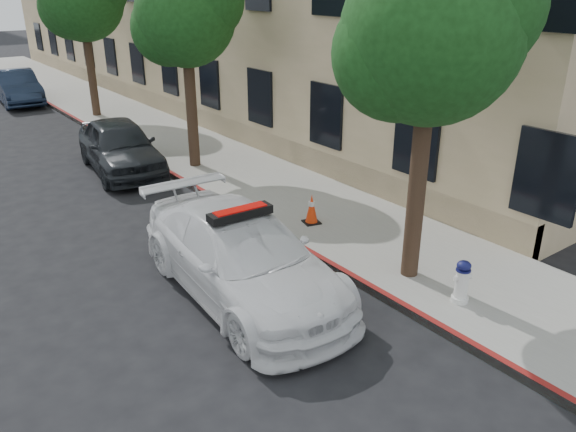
% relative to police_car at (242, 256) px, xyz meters
% --- Properties ---
extents(ground, '(120.00, 120.00, 0.00)m').
position_rel_police_car_xyz_m(ground, '(-0.29, 0.57, -0.72)').
color(ground, black).
rests_on(ground, ground).
extents(sidewalk, '(3.20, 50.00, 0.15)m').
position_rel_police_car_xyz_m(sidewalk, '(3.31, 10.57, -0.64)').
color(sidewalk, gray).
rests_on(sidewalk, ground).
extents(curb_strip, '(0.12, 50.00, 0.15)m').
position_rel_police_car_xyz_m(curb_strip, '(1.77, 10.57, -0.64)').
color(curb_strip, maroon).
rests_on(curb_strip, ground).
extents(tree_near, '(2.92, 2.82, 5.62)m').
position_rel_police_car_xyz_m(tree_near, '(2.64, -1.44, 3.56)').
color(tree_near, black).
rests_on(tree_near, sidewalk).
extents(tree_mid, '(2.77, 2.64, 5.43)m').
position_rel_police_car_xyz_m(tree_mid, '(2.64, 6.56, 3.44)').
color(tree_mid, black).
rests_on(tree_mid, sidewalk).
extents(police_car, '(2.29, 5.04, 1.58)m').
position_rel_police_car_xyz_m(police_car, '(0.00, 0.00, 0.00)').
color(police_car, white).
rests_on(police_car, ground).
extents(parked_car_mid, '(2.25, 4.45, 1.45)m').
position_rel_police_car_xyz_m(parked_car_mid, '(0.91, 7.71, 0.01)').
color(parked_car_mid, black).
rests_on(parked_car_mid, ground).
extents(parked_car_far, '(1.75, 4.38, 1.42)m').
position_rel_police_car_xyz_m(parked_car_far, '(0.91, 19.49, -0.01)').
color(parked_car_far, '#152036').
rests_on(parked_car_far, ground).
extents(fire_hydrant, '(0.31, 0.28, 0.74)m').
position_rel_police_car_xyz_m(fire_hydrant, '(2.55, -2.56, -0.21)').
color(fire_hydrant, white).
rests_on(fire_hydrant, sidewalk).
extents(traffic_cone, '(0.41, 0.41, 0.65)m').
position_rel_police_car_xyz_m(traffic_cone, '(2.65, 1.39, -0.25)').
color(traffic_cone, black).
rests_on(traffic_cone, sidewalk).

